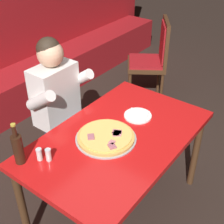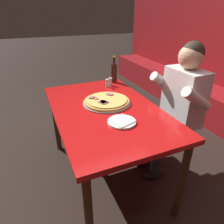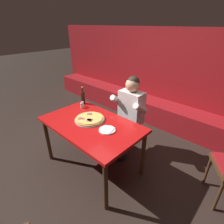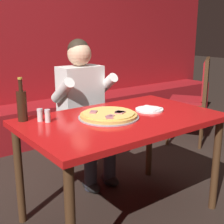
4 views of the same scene
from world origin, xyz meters
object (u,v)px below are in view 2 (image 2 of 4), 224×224
at_px(pizza, 107,101).
at_px(shaker_black_pepper, 110,82).
at_px(main_dining_table, 105,116).
at_px(plate_white_paper, 122,122).
at_px(diner_seated_blue_shirt, 175,106).
at_px(shaker_parmesan, 107,83).
at_px(beer_bottle, 114,73).

bearing_deg(pizza, shaker_black_pepper, 153.43).
bearing_deg(main_dining_table, plate_white_paper, 3.79).
relative_size(plate_white_paper, diner_seated_blue_shirt, 0.16).
bearing_deg(pizza, main_dining_table, -29.42).
xyz_separation_m(plate_white_paper, shaker_parmesan, (-0.74, 0.18, 0.03)).
relative_size(shaker_black_pepper, diner_seated_blue_shirt, 0.07).
bearing_deg(beer_bottle, main_dining_table, -29.87).
bearing_deg(plate_white_paper, pizza, 175.98).
height_order(pizza, shaker_parmesan, shaker_parmesan).
xyz_separation_m(main_dining_table, diner_seated_blue_shirt, (0.11, 0.65, 0.03)).
xyz_separation_m(shaker_black_pepper, shaker_parmesan, (0.03, -0.05, 0.00)).
relative_size(beer_bottle, shaker_black_pepper, 3.40).
bearing_deg(diner_seated_blue_shirt, shaker_black_pepper, -146.67).
height_order(main_dining_table, beer_bottle, beer_bottle).
relative_size(main_dining_table, beer_bottle, 4.70).
height_order(main_dining_table, plate_white_paper, plate_white_paper).
bearing_deg(main_dining_table, beer_bottle, 150.13).
bearing_deg(diner_seated_blue_shirt, beer_bottle, -155.39).
distance_m(pizza, diner_seated_blue_shirt, 0.64).
distance_m(plate_white_paper, shaker_black_pepper, 0.81).
xyz_separation_m(main_dining_table, plate_white_paper, (0.28, 0.02, 0.09)).
bearing_deg(shaker_black_pepper, pizza, -26.57).
xyz_separation_m(main_dining_table, beer_bottle, (-0.58, 0.33, 0.19)).
bearing_deg(shaker_parmesan, pizza, -22.54).
distance_m(main_dining_table, shaker_parmesan, 0.52).
relative_size(plate_white_paper, shaker_parmesan, 2.44).
height_order(pizza, shaker_black_pepper, shaker_black_pepper).
distance_m(pizza, shaker_black_pepper, 0.46).
relative_size(main_dining_table, diner_seated_blue_shirt, 1.08).
bearing_deg(diner_seated_blue_shirt, pizza, -107.63).
bearing_deg(shaker_parmesan, beer_bottle, 132.38).
relative_size(pizza, shaker_parmesan, 4.89).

